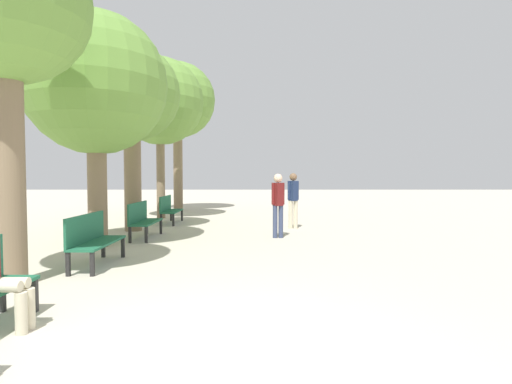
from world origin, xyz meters
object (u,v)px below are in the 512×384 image
Objects in this scene: bench_row_3 at (169,208)px; tree_row_4 at (178,101)px; bench_row_2 at (143,218)px; pedestrian_near at (278,201)px; pedestrian_mid at (294,197)px; tree_row_1 at (96,85)px; tree_row_0 at (6,7)px; tree_row_3 at (160,102)px; bench_row_1 at (93,237)px; tree_row_2 at (132,96)px.

bench_row_3 is 0.23× the size of tree_row_4.
pedestrian_near is (3.41, 0.05, 0.42)m from bench_row_2.
tree_row_4 is 8.65m from pedestrian_mid.
bench_row_3 is 4.18m from pedestrian_mid.
tree_row_1 reaches higher than pedestrian_near.
tree_row_0 is 8.22m from pedestrian_mid.
tree_row_4 reaches higher than tree_row_1.
bench_row_3 is 4.14m from tree_row_3.
bench_row_1 is at bearing -70.99° from tree_row_1.
bench_row_3 is 0.26× the size of tree_row_3.
bench_row_2 is 3.44m from pedestrian_near.
tree_row_1 is (0.00, 3.13, -0.39)m from tree_row_0.
bench_row_3 is at bearing 138.52° from pedestrian_near.
tree_row_2 is (0.00, 5.67, -0.12)m from tree_row_0.
bench_row_1 is at bearing -129.13° from pedestrian_mid.
bench_row_1 is 0.94× the size of pedestrian_near.
tree_row_0 is at bearing -90.00° from tree_row_4.
tree_row_0 is 0.99× the size of tree_row_2.
tree_row_0 is at bearing -90.00° from tree_row_2.
tree_row_4 is at bearing 117.17° from pedestrian_near.
pedestrian_mid is at bearing 24.43° from bench_row_2.
tree_row_4 reaches higher than pedestrian_mid.
bench_row_2 is at bearing -90.00° from bench_row_3.
tree_row_2 is at bearing -110.86° from bench_row_3.
tree_row_0 is 9.01m from tree_row_3.
bench_row_1 is 0.23× the size of tree_row_4.
pedestrian_mid is (4.61, -2.89, -3.32)m from tree_row_3.
bench_row_3 is at bearing 81.29° from tree_row_1.
bench_row_2 is 9.12m from tree_row_4.
pedestrian_mid reaches higher than pedestrian_near.
bench_row_2 is 3.33m from tree_row_1.
bench_row_1 is 6.29m from pedestrian_mid.
bench_row_1 is 0.30× the size of tree_row_1.
pedestrian_mid is at bearing -53.22° from tree_row_4.
bench_row_2 is at bearing -64.44° from tree_row_2.
bench_row_2 is 0.29× the size of tree_row_0.
pedestrian_near is (4.07, -7.92, -3.96)m from tree_row_4.
pedestrian_mid is at bearing -17.76° from bench_row_3.
tree_row_0 is (-0.65, -1.24, 3.44)m from bench_row_1.
tree_row_4 is 4.02× the size of pedestrian_mid.
pedestrian_mid reaches higher than bench_row_2.
bench_row_1 is at bearing -137.61° from pedestrian_near.
tree_row_4 is at bearing 97.56° from bench_row_3.
tree_row_0 is at bearing -133.03° from pedestrian_near.
bench_row_1 is 0.29× the size of tree_row_2.
bench_row_3 is 0.94× the size of pedestrian_near.
pedestrian_near is at bearing -62.83° from tree_row_4.
pedestrian_near is at bearing -17.88° from tree_row_2.
bench_row_1 is 0.93× the size of pedestrian_mid.
tree_row_2 reaches higher than tree_row_1.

